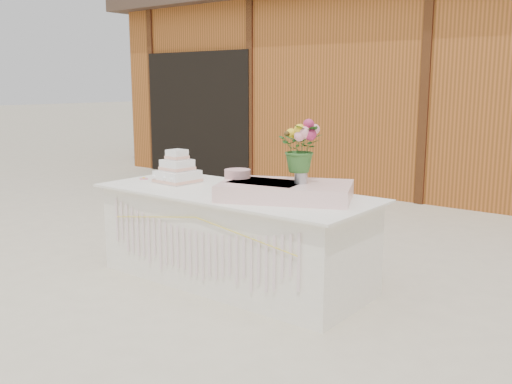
% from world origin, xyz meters
% --- Properties ---
extents(ground, '(80.00, 80.00, 0.00)m').
position_xyz_m(ground, '(0.00, 0.00, 0.00)').
color(ground, beige).
rests_on(ground, ground).
extents(barn, '(12.60, 4.60, 3.30)m').
position_xyz_m(barn, '(-0.01, 5.99, 1.68)').
color(barn, '#A55522').
rests_on(barn, ground).
extents(cake_table, '(2.40, 1.00, 0.77)m').
position_xyz_m(cake_table, '(0.00, -0.00, 0.39)').
color(cake_table, white).
rests_on(cake_table, ground).
extents(wedding_cake, '(0.35, 0.35, 0.30)m').
position_xyz_m(wedding_cake, '(-0.68, 0.02, 0.87)').
color(wedding_cake, white).
rests_on(wedding_cake, cake_table).
extents(pink_cake_stand, '(0.27, 0.27, 0.19)m').
position_xyz_m(pink_cake_stand, '(0.07, -0.03, 0.88)').
color(pink_cake_stand, white).
rests_on(pink_cake_stand, cake_table).
extents(satin_runner, '(1.15, 0.94, 0.13)m').
position_xyz_m(satin_runner, '(0.51, 0.01, 0.83)').
color(satin_runner, '#F6CDC6').
rests_on(satin_runner, cake_table).
extents(flower_vase, '(0.10, 0.10, 0.13)m').
position_xyz_m(flower_vase, '(0.62, 0.06, 0.96)').
color(flower_vase, '#AFAFB4').
rests_on(flower_vase, satin_runner).
extents(bouquet, '(0.42, 0.40, 0.36)m').
position_xyz_m(bouquet, '(0.62, 0.06, 1.21)').
color(bouquet, '#336729').
rests_on(bouquet, flower_vase).
extents(loose_flowers, '(0.25, 0.42, 0.02)m').
position_xyz_m(loose_flowers, '(-0.98, 0.13, 0.78)').
color(loose_flowers, pink).
rests_on(loose_flowers, cake_table).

